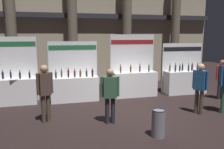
{
  "coord_description": "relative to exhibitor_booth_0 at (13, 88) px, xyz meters",
  "views": [
    {
      "loc": [
        -2.3,
        -6.86,
        2.57
      ],
      "look_at": [
        -0.34,
        0.78,
        1.22
      ],
      "focal_mm": 37.01,
      "sensor_mm": 36.0,
      "label": 1
    }
  ],
  "objects": [
    {
      "name": "exhibitor_booth_2",
      "position": [
        4.82,
        -0.02,
        0.03
      ],
      "size": [
        1.95,
        0.66,
        2.6
      ],
      "color": "white",
      "rests_on": "ground_plane"
    },
    {
      "name": "visitor_2",
      "position": [
        1.25,
        -2.24,
        0.4
      ],
      "size": [
        0.47,
        0.3,
        1.72
      ],
      "rotation": [
        0.0,
        0.0,
        0.31
      ],
      "color": "#47382D",
      "rests_on": "ground_plane"
    },
    {
      "name": "exhibitor_booth_0",
      "position": [
        0.0,
        0.0,
        0.0
      ],
      "size": [
        1.83,
        0.73,
        2.52
      ],
      "color": "white",
      "rests_on": "ground_plane"
    },
    {
      "name": "visitor_6",
      "position": [
        3.08,
        -2.81,
        0.36
      ],
      "size": [
        0.54,
        0.3,
        1.62
      ],
      "rotation": [
        0.0,
        0.0,
        6.14
      ],
      "color": "#23232D",
      "rests_on": "ground_plane"
    },
    {
      "name": "hall_colonnade",
      "position": [
        3.82,
        2.75,
        2.55
      ],
      "size": [
        12.56,
        1.15,
        6.38
      ],
      "color": "tan",
      "rests_on": "ground_plane"
    },
    {
      "name": "visitor_1",
      "position": [
        6.1,
        -2.72,
        0.38
      ],
      "size": [
        0.37,
        0.45,
        1.67
      ],
      "rotation": [
        0.0,
        0.0,
        2.12
      ],
      "color": "#47382D",
      "rests_on": "ground_plane"
    },
    {
      "name": "exhibitor_booth_3",
      "position": [
        7.17,
        -0.13,
        -0.02
      ],
      "size": [
        1.94,
        0.66,
        2.21
      ],
      "color": "white",
      "rests_on": "ground_plane"
    },
    {
      "name": "visitor_4",
      "position": [
        8.04,
        -1.38,
        0.33
      ],
      "size": [
        0.52,
        0.25,
        1.6
      ],
      "rotation": [
        0.0,
        0.0,
        6.27
      ],
      "color": "#23232D",
      "rests_on": "ground_plane"
    },
    {
      "name": "trash_bin",
      "position": [
        4.05,
        -4.01,
        -0.25
      ],
      "size": [
        0.35,
        0.35,
        0.72
      ],
      "color": "slate",
      "rests_on": "ground_plane"
    },
    {
      "name": "exhibitor_booth_1",
      "position": [
        2.29,
        -0.12,
        -0.03
      ],
      "size": [
        1.93,
        0.66,
        2.33
      ],
      "color": "white",
      "rests_on": "ground_plane"
    },
    {
      "name": "ground_plane",
      "position": [
        3.82,
        -2.24,
        -0.61
      ],
      "size": [
        25.13,
        25.13,
        0.0
      ],
      "primitive_type": "plane",
      "color": "black"
    }
  ]
}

